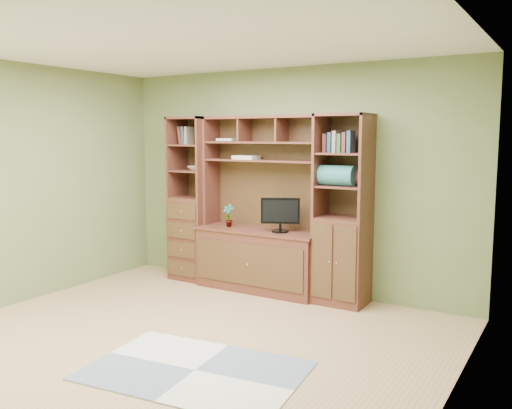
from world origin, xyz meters
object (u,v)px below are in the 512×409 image
Objects in this scene: monitor at (280,209)px; left_tower at (193,199)px; center_hutch at (259,204)px; right_tower at (343,210)px.

left_tower is at bearing 149.18° from monitor.
right_tower is at bearing 2.23° from center_hutch.
left_tower is 1.31m from monitor.
right_tower is 3.80× the size of monitor.
left_tower reaches higher than monitor.
left_tower is 1.00× the size of right_tower.
right_tower is 0.73m from monitor.
center_hutch is 1.00× the size of right_tower.
center_hutch is 1.03m from right_tower.
monitor is (0.30, -0.03, -0.03)m from center_hutch.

